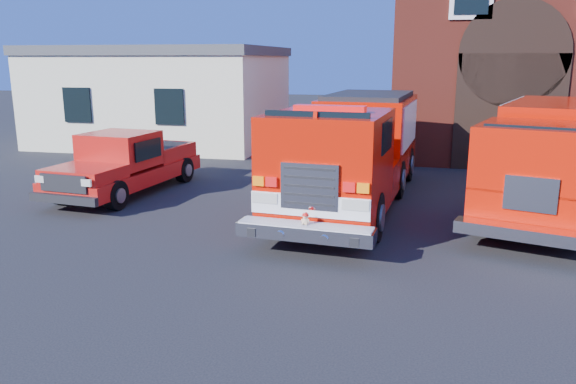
% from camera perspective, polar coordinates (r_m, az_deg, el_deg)
% --- Properties ---
extents(ground, '(100.00, 100.00, 0.00)m').
position_cam_1_polar(ground, '(12.35, 1.21, -4.62)').
color(ground, black).
rests_on(ground, ground).
extents(parking_stripe_mid, '(0.12, 3.00, 0.01)m').
position_cam_1_polar(parking_stripe_mid, '(16.52, 26.90, -1.43)').
color(parking_stripe_mid, yellow).
rests_on(parking_stripe_mid, ground).
extents(parking_stripe_far, '(0.12, 3.00, 0.01)m').
position_cam_1_polar(parking_stripe_far, '(19.37, 24.80, 0.78)').
color(parking_stripe_far, yellow).
rests_on(parking_stripe_far, ground).
extents(side_building, '(10.20, 8.20, 4.35)m').
position_cam_1_polar(side_building, '(27.04, -12.36, 9.65)').
color(side_building, '#EBE4C6').
rests_on(side_building, ground).
extents(fire_engine, '(3.39, 9.43, 2.85)m').
position_cam_1_polar(fire_engine, '(15.04, 6.71, 4.34)').
color(fire_engine, black).
rests_on(fire_engine, ground).
extents(pickup_truck, '(2.54, 5.66, 1.79)m').
position_cam_1_polar(pickup_truck, '(16.93, -16.08, 2.76)').
color(pickup_truck, black).
rests_on(pickup_truck, ground).
extents(secondary_truck, '(4.90, 8.67, 2.69)m').
position_cam_1_polar(secondary_truck, '(15.67, 25.27, 3.48)').
color(secondary_truck, black).
rests_on(secondary_truck, ground).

